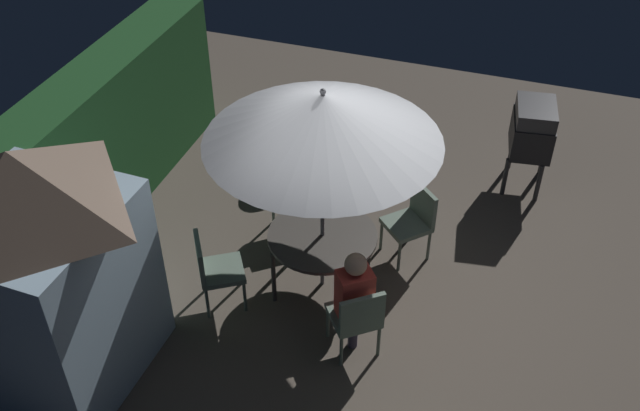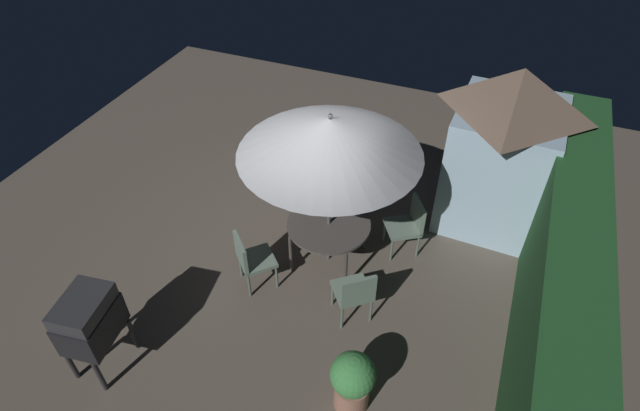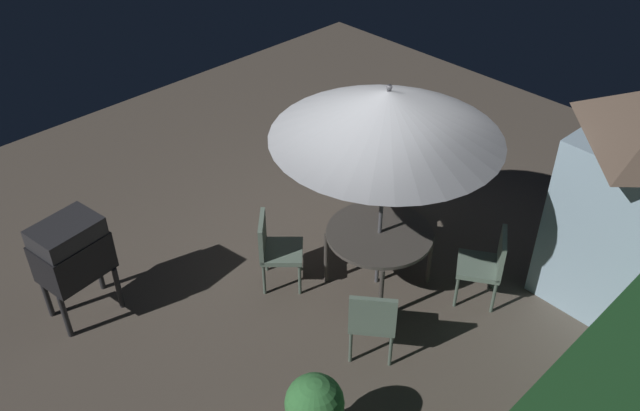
# 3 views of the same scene
# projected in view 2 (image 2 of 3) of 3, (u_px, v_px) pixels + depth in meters

# --- Properties ---
(ground_plane) EXTENTS (11.00, 11.00, 0.00)m
(ground_plane) POSITION_uv_depth(u_px,v_px,m) (297.00, 248.00, 7.93)
(ground_plane) COLOR brown
(hedge_backdrop) EXTENTS (5.68, 0.67, 1.88)m
(hedge_backdrop) POSITION_uv_depth(u_px,v_px,m) (557.00, 272.00, 6.33)
(hedge_backdrop) COLOR #1E4C23
(hedge_backdrop) RESTS_ON ground
(garden_shed) EXTENTS (1.70, 1.60, 2.59)m
(garden_shed) POSITION_uv_depth(u_px,v_px,m) (503.00, 148.00, 7.63)
(garden_shed) COLOR #9EBCD1
(garden_shed) RESTS_ON ground
(patio_table) EXTENTS (1.18, 1.18, 0.73)m
(patio_table) POSITION_uv_depth(u_px,v_px,m) (329.00, 226.00, 7.32)
(patio_table) COLOR #47423D
(patio_table) RESTS_ON ground
(patio_umbrella) EXTENTS (2.35, 2.35, 2.51)m
(patio_umbrella) POSITION_uv_depth(u_px,v_px,m) (330.00, 136.00, 6.31)
(patio_umbrella) COLOR #4C4C51
(patio_umbrella) RESTS_ON ground
(bbq_grill) EXTENTS (0.76, 0.59, 1.20)m
(bbq_grill) POSITION_uv_depth(u_px,v_px,m) (89.00, 320.00, 5.90)
(bbq_grill) COLOR black
(bbq_grill) RESTS_ON ground
(chair_near_shed) EXTENTS (0.65, 0.65, 0.90)m
(chair_near_shed) POSITION_uv_depth(u_px,v_px,m) (310.00, 189.00, 8.17)
(chair_near_shed) COLOR slate
(chair_near_shed) RESTS_ON ground
(chair_far_side) EXTENTS (0.65, 0.65, 0.90)m
(chair_far_side) POSITION_uv_depth(u_px,v_px,m) (251.00, 258.00, 7.07)
(chair_far_side) COLOR slate
(chair_far_side) RESTS_ON ground
(chair_toward_hedge) EXTENTS (0.65, 0.65, 0.90)m
(chair_toward_hedge) POSITION_uv_depth(u_px,v_px,m) (355.00, 292.00, 6.62)
(chair_toward_hedge) COLOR slate
(chair_toward_hedge) RESTS_ON ground
(chair_toward_house) EXTENTS (0.64, 0.64, 0.90)m
(chair_toward_house) POSITION_uv_depth(u_px,v_px,m) (408.00, 223.00, 7.59)
(chair_toward_house) COLOR slate
(chair_toward_house) RESTS_ON ground
(potted_plant_by_shed) EXTENTS (0.51, 0.51, 0.86)m
(potted_plant_by_shed) POSITION_uv_depth(u_px,v_px,m) (352.00, 381.00, 5.74)
(potted_plant_by_shed) COLOR #936651
(potted_plant_by_shed) RESTS_ON ground
(potted_plant_by_grill) EXTENTS (0.39, 0.39, 0.67)m
(potted_plant_by_grill) POSITION_uv_depth(u_px,v_px,m) (294.00, 149.00, 9.29)
(potted_plant_by_grill) COLOR silver
(potted_plant_by_grill) RESTS_ON ground
(person_in_red) EXTENTS (0.40, 0.42, 1.26)m
(person_in_red) POSITION_uv_depth(u_px,v_px,m) (311.00, 179.00, 7.94)
(person_in_red) COLOR #CC3D33
(person_in_red) RESTS_ON ground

